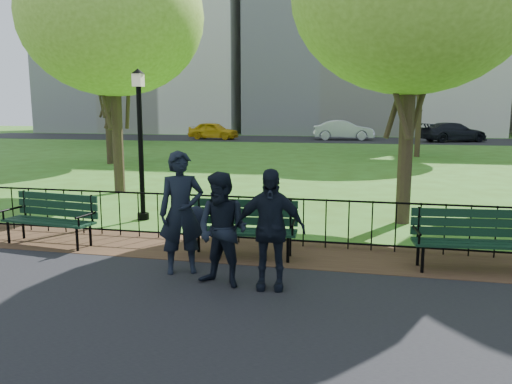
% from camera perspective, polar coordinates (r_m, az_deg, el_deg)
% --- Properties ---
extents(ground, '(120.00, 120.00, 0.00)m').
position_cam_1_polar(ground, '(7.44, -4.40, -9.94)').
color(ground, '#395E18').
extents(dirt_strip, '(60.00, 1.60, 0.01)m').
position_cam_1_polar(dirt_strip, '(8.81, -1.54, -6.72)').
color(dirt_strip, '#321F14').
rests_on(dirt_strip, ground).
extents(far_street, '(70.00, 9.00, 0.01)m').
position_cam_1_polar(far_street, '(41.83, 9.82, 5.91)').
color(far_street, black).
rests_on(far_street, ground).
extents(iron_fence, '(24.06, 0.06, 1.00)m').
position_cam_1_polar(iron_fence, '(9.16, -0.78, -2.95)').
color(iron_fence, black).
rests_on(iron_fence, ground).
extents(apartment_west, '(22.00, 15.00, 26.00)m').
position_cam_1_polar(apartment_west, '(60.69, -11.60, 19.22)').
color(apartment_west, silver).
rests_on(apartment_west, ground).
extents(park_bench_main, '(1.86, 0.68, 1.04)m').
position_cam_1_polar(park_bench_main, '(8.36, -3.39, -3.29)').
color(park_bench_main, black).
rests_on(park_bench_main, ground).
extents(park_bench_left_a, '(1.83, 0.76, 1.01)m').
position_cam_1_polar(park_bench_left_a, '(9.90, -22.29, -2.27)').
color(park_bench_left_a, black).
rests_on(park_bench_left_a, ground).
extents(park_bench_right_a, '(1.84, 0.72, 1.02)m').
position_cam_1_polar(park_bench_right_a, '(8.37, 23.49, -4.36)').
color(park_bench_right_a, black).
rests_on(park_bench_right_a, ground).
extents(lamppost, '(0.30, 0.30, 3.34)m').
position_cam_1_polar(lamppost, '(11.35, -13.08, 5.91)').
color(lamppost, black).
rests_on(lamppost, ground).
extents(tree_near_w, '(5.21, 5.21, 7.26)m').
position_cam_1_polar(tree_near_w, '(15.55, -16.11, 18.59)').
color(tree_near_w, '#2D2116').
rests_on(tree_near_w, ground).
extents(tree_mid_w, '(5.77, 5.77, 8.05)m').
position_cam_1_polar(tree_mid_w, '(23.95, -16.94, 16.51)').
color(tree_mid_w, '#2D2116').
rests_on(tree_mid_w, ground).
extents(tree_far_e, '(6.49, 6.49, 9.05)m').
position_cam_1_polar(tree_far_e, '(27.85, 18.56, 16.83)').
color(tree_far_e, '#2D2116').
rests_on(tree_far_e, ground).
extents(tree_far_w, '(7.60, 7.60, 10.60)m').
position_cam_1_polar(tree_far_w, '(38.35, -16.47, 16.37)').
color(tree_far_w, '#2D2116').
rests_on(tree_far_w, ground).
extents(person_left, '(0.80, 0.68, 1.85)m').
position_cam_1_polar(person_left, '(7.55, -8.52, -2.35)').
color(person_left, black).
rests_on(person_left, asphalt_path).
extents(person_mid, '(0.86, 0.59, 1.61)m').
position_cam_1_polar(person_mid, '(6.93, -3.85, -4.34)').
color(person_mid, black).
rests_on(person_mid, asphalt_path).
extents(person_right, '(1.02, 0.50, 1.67)m').
position_cam_1_polar(person_right, '(6.83, 1.55, -4.26)').
color(person_right, black).
rests_on(person_right, asphalt_path).
extents(taxi, '(4.36, 2.15, 1.43)m').
position_cam_1_polar(taxi, '(41.97, -4.88, 7.01)').
color(taxi, gold).
rests_on(taxi, far_street).
extents(sedan_silver, '(5.04, 2.22, 1.61)m').
position_cam_1_polar(sedan_silver, '(41.42, 9.95, 6.99)').
color(sedan_silver, '#ABAEB3').
rests_on(sedan_silver, far_street).
extents(sedan_dark, '(5.46, 3.88, 1.47)m').
position_cam_1_polar(sedan_dark, '(41.33, 21.65, 6.37)').
color(sedan_dark, black).
rests_on(sedan_dark, far_street).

